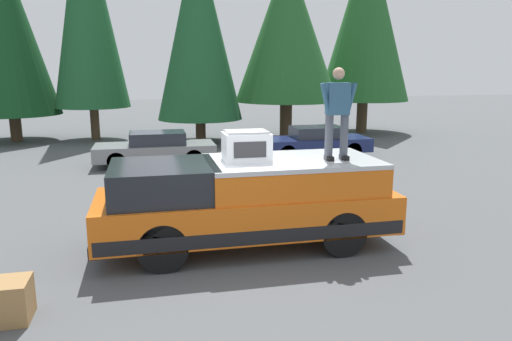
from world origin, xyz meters
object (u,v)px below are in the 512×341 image
wooden_crate (8,301)px  parked_car_grey (156,148)px  compressor_unit (246,146)px  parked_car_navy (315,142)px  pickup_truck (247,201)px  person_on_truck_bed (337,111)px

wooden_crate → parked_car_grey: bearing=-11.7°
compressor_unit → parked_car_grey: 8.62m
parked_car_navy → parked_car_grey: bearing=92.4°
compressor_unit → pickup_truck: bearing=147.9°
compressor_unit → wooden_crate: (-2.04, 3.68, -1.65)m
parked_car_navy → wooden_crate: (-10.68, 8.10, -0.30)m
wooden_crate → compressor_unit: bearing=-61.0°
wooden_crate → pickup_truck: bearing=-61.0°
compressor_unit → parked_car_grey: size_ratio=0.20×
pickup_truck → parked_car_navy: bearing=-27.1°
person_on_truck_bed → parked_car_navy: (8.87, -2.76, -1.97)m
pickup_truck → parked_car_grey: bearing=10.2°
pickup_truck → wooden_crate: (-2.04, 3.68, -0.59)m
parked_car_grey → parked_car_navy: bearing=-87.6°
person_on_truck_bed → parked_car_grey: bearing=20.2°
person_on_truck_bed → parked_car_navy: 9.50m
parked_car_navy → pickup_truck: bearing=152.9°
pickup_truck → compressor_unit: 1.05m
person_on_truck_bed → wooden_crate: size_ratio=3.02×
parked_car_navy → wooden_crate: parked_car_navy is taller
pickup_truck → compressor_unit: (0.00, -0.00, 1.05)m
compressor_unit → wooden_crate: compressor_unit is taller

